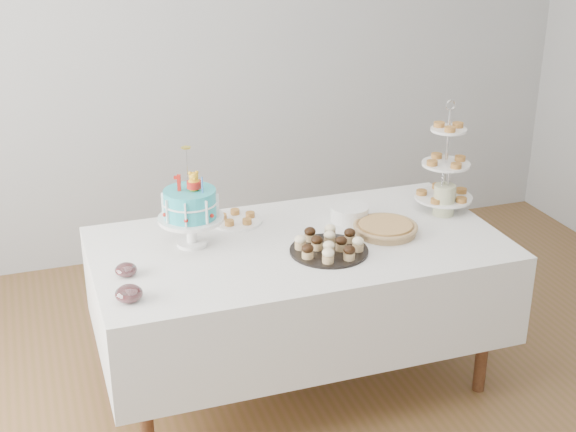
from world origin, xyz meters
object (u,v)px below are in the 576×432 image
object	(u,v)px
birthday_cake	(191,220)
utensil_pitcher	(444,199)
plate_stack	(349,213)
pie	(385,228)
jam_bowl_b	(126,270)
pastry_plate	(237,219)
table	(299,285)
tiered_stand	(446,165)
cupcake_tray	(329,244)
jam_bowl_a	(129,294)

from	to	relation	value
birthday_cake	utensil_pitcher	distance (m)	1.29
plate_stack	utensil_pitcher	distance (m)	0.49
pie	jam_bowl_b	bearing A→B (deg)	-178.15
plate_stack	pastry_plate	bearing A→B (deg)	163.56
table	plate_stack	distance (m)	0.45
jam_bowl_b	pastry_plate	bearing A→B (deg)	33.63
birthday_cake	tiered_stand	world-z (taller)	tiered_stand
tiered_stand	jam_bowl_b	bearing A→B (deg)	-172.23
cupcake_tray	pastry_plate	world-z (taller)	cupcake_tray
table	pastry_plate	distance (m)	0.46
birthday_cake	jam_bowl_a	size ratio (longest dim) A/B	4.13
jam_bowl_b	cupcake_tray	bearing A→B (deg)	-4.09
table	jam_bowl_b	size ratio (longest dim) A/B	20.17
table	pie	world-z (taller)	pie
table	cupcake_tray	distance (m)	0.32
pie	pastry_plate	distance (m)	0.74
pie	plate_stack	xyz separation A→B (m)	(-0.10, 0.20, 0.01)
table	utensil_pitcher	xyz separation A→B (m)	(0.81, 0.08, 0.31)
pastry_plate	jam_bowl_a	bearing A→B (deg)	-134.82
birthday_cake	pastry_plate	bearing A→B (deg)	57.26
pie	tiered_stand	distance (m)	0.50
table	pastry_plate	bearing A→B (deg)	123.55
table	tiered_stand	xyz separation A→B (m)	(0.84, 0.14, 0.47)
birthday_cake	jam_bowl_b	distance (m)	0.41
tiered_stand	table	bearing A→B (deg)	-170.26
pastry_plate	jam_bowl_b	xyz separation A→B (m)	(-0.61, -0.40, 0.01)
pastry_plate	pie	bearing A→B (deg)	-29.57
pie	plate_stack	world-z (taller)	plate_stack
table	plate_stack	xyz separation A→B (m)	(0.33, 0.16, 0.26)
table	birthday_cake	bearing A→B (deg)	164.97
plate_stack	cupcake_tray	bearing A→B (deg)	-126.91
table	birthday_cake	world-z (taller)	birthday_cake
tiered_stand	pastry_plate	bearing A→B (deg)	170.48
cupcake_tray	jam_bowl_b	xyz separation A→B (m)	(-0.91, 0.07, -0.01)
table	birthday_cake	distance (m)	0.61
table	utensil_pitcher	distance (m)	0.87
plate_stack	table	bearing A→B (deg)	-153.57
table	jam_bowl_a	bearing A→B (deg)	-159.71
pastry_plate	jam_bowl_a	xyz separation A→B (m)	(-0.63, -0.63, 0.02)
jam_bowl_a	table	bearing A→B (deg)	20.29
birthday_cake	utensil_pitcher	bearing A→B (deg)	19.47
jam_bowl_b	utensil_pitcher	bearing A→B (deg)	5.57
pie	jam_bowl_a	size ratio (longest dim) A/B	2.75
tiered_stand	birthday_cake	bearing A→B (deg)	-179.36
cupcake_tray	birthday_cake	bearing A→B (deg)	154.29
pie	utensil_pitcher	distance (m)	0.40
plate_stack	jam_bowl_b	world-z (taller)	plate_stack
tiered_stand	jam_bowl_b	world-z (taller)	tiered_stand
plate_stack	pie	bearing A→B (deg)	-63.66
table	pastry_plate	size ratio (longest dim) A/B	7.59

